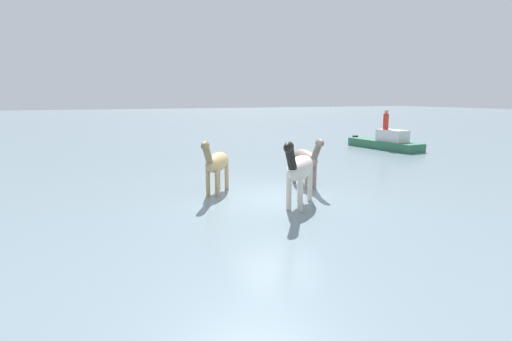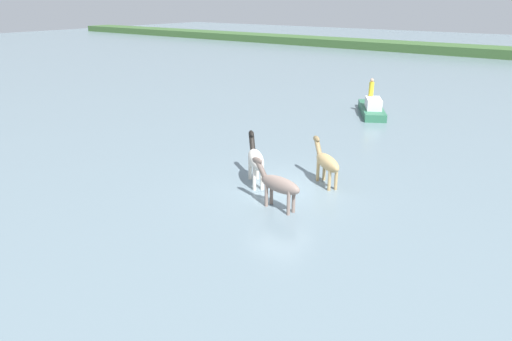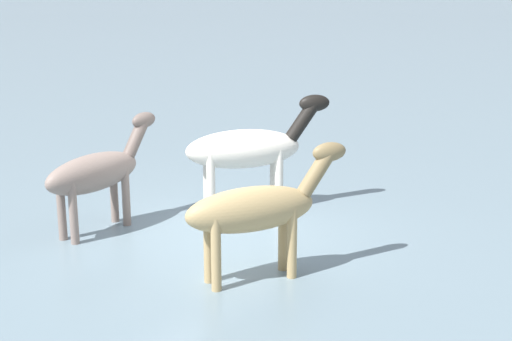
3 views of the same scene
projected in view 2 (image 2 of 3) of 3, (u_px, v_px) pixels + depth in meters
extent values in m
plane|color=slate|center=(281.00, 189.00, 18.89)|extent=(199.32, 199.32, 0.00)
cube|color=#375A2D|center=(509.00, 58.00, 60.26)|extent=(179.39, 6.00, 2.40)
ellipsoid|color=silver|center=(256.00, 159.00, 18.97)|extent=(1.86, 1.83, 0.68)
cylinder|color=silver|center=(250.00, 167.00, 19.71)|extent=(0.15, 0.15, 1.11)
cylinder|color=silver|center=(257.00, 167.00, 19.76)|extent=(0.15, 0.15, 1.11)
cylinder|color=silver|center=(254.00, 177.00, 18.59)|extent=(0.15, 0.15, 1.11)
cylinder|color=silver|center=(262.00, 177.00, 18.64)|extent=(0.15, 0.15, 1.11)
cylinder|color=black|center=(252.00, 142.00, 19.80)|extent=(0.61, 0.60, 0.74)
ellipsoid|color=black|center=(251.00, 134.00, 19.89)|extent=(0.56, 0.55, 0.30)
ellipsoid|color=gray|center=(280.00, 185.00, 16.71)|extent=(1.86, 0.74, 0.61)
cylinder|color=gray|center=(266.00, 194.00, 17.14)|extent=(0.13, 0.13, 1.00)
cylinder|color=gray|center=(271.00, 192.00, 17.34)|extent=(0.13, 0.13, 1.00)
cylinder|color=gray|center=(289.00, 202.00, 16.45)|extent=(0.13, 0.13, 1.00)
cylinder|color=gray|center=(294.00, 200.00, 16.64)|extent=(0.13, 0.13, 1.00)
cylinder|color=#63544C|center=(261.00, 168.00, 17.19)|extent=(0.57, 0.27, 0.67)
ellipsoid|color=#63544C|center=(257.00, 161.00, 17.21)|extent=(0.52, 0.27, 0.27)
ellipsoid|color=tan|center=(328.00, 162.00, 18.90)|extent=(1.82, 1.53, 0.62)
cylinder|color=tan|center=(318.00, 170.00, 19.53)|extent=(0.14, 0.14, 1.02)
cylinder|color=tan|center=(324.00, 169.00, 19.62)|extent=(0.14, 0.14, 1.02)
cylinder|color=tan|center=(329.00, 179.00, 18.54)|extent=(0.14, 0.14, 1.02)
cylinder|color=tan|center=(336.00, 178.00, 18.63)|extent=(0.14, 0.14, 1.02)
cylinder|color=olive|center=(318.00, 146.00, 19.63)|extent=(0.59, 0.51, 0.68)
ellipsoid|color=olive|center=(316.00, 139.00, 19.70)|extent=(0.54, 0.47, 0.27)
cube|color=#2D6B4C|center=(371.00, 111.00, 31.01)|extent=(3.61, 4.94, 0.65)
cube|color=silver|center=(373.00, 103.00, 30.23)|extent=(1.70, 2.01, 0.70)
cube|color=black|center=(368.00, 102.00, 33.35)|extent=(0.36, 0.35, 0.70)
cylinder|color=yellow|center=(371.00, 89.00, 30.66)|extent=(0.32, 0.32, 0.95)
sphere|color=tan|center=(372.00, 80.00, 30.45)|extent=(0.24, 0.24, 0.24)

